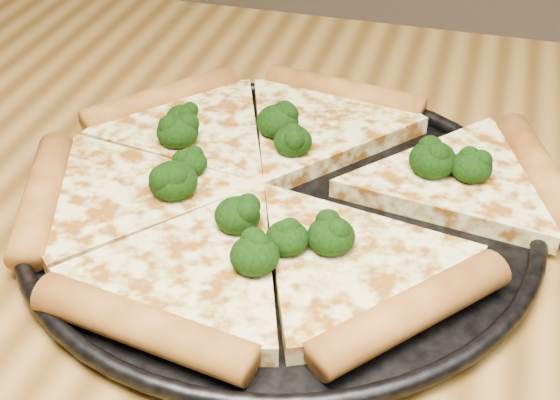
# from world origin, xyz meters

# --- Properties ---
(dining_table) EXTENTS (1.20, 0.90, 0.75)m
(dining_table) POSITION_xyz_m (0.00, 0.00, 0.66)
(dining_table) COLOR olive
(dining_table) RESTS_ON ground
(pizza_pan) EXTENTS (0.39, 0.39, 0.02)m
(pizza_pan) POSITION_xyz_m (-0.10, 0.06, 0.76)
(pizza_pan) COLOR black
(pizza_pan) RESTS_ON dining_table
(pizza) EXTENTS (0.44, 0.38, 0.03)m
(pizza) POSITION_xyz_m (-0.11, 0.08, 0.77)
(pizza) COLOR #F4E895
(pizza) RESTS_ON pizza_pan
(broccoli_florets) EXTENTS (0.27, 0.21, 0.03)m
(broccoli_florets) POSITION_xyz_m (-0.11, 0.08, 0.78)
(broccoli_florets) COLOR black
(broccoli_florets) RESTS_ON pizza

